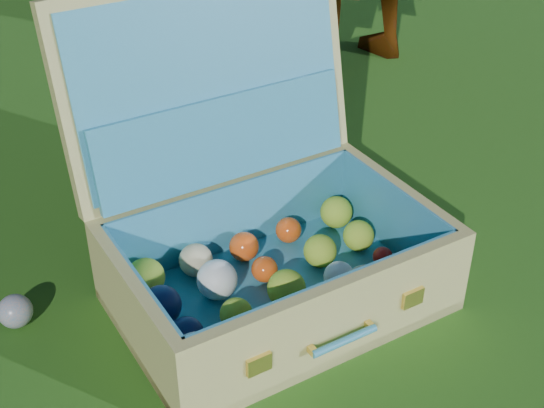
# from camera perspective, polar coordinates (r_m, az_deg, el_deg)

# --- Properties ---
(ground) EXTENTS (60.00, 60.00, 0.00)m
(ground) POSITION_cam_1_polar(r_m,az_deg,el_deg) (1.64, 0.61, -4.70)
(ground) COLOR #215114
(ground) RESTS_ON ground
(stray_ball) EXTENTS (0.07, 0.07, 0.07)m
(stray_ball) POSITION_cam_1_polar(r_m,az_deg,el_deg) (1.55, -18.77, -7.65)
(stray_ball) COLOR teal
(stray_ball) RESTS_ON ground
(suitcase) EXTENTS (0.78, 0.74, 0.59)m
(suitcase) POSITION_cam_1_polar(r_m,az_deg,el_deg) (1.50, -1.45, -0.94)
(suitcase) COLOR tan
(suitcase) RESTS_ON ground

